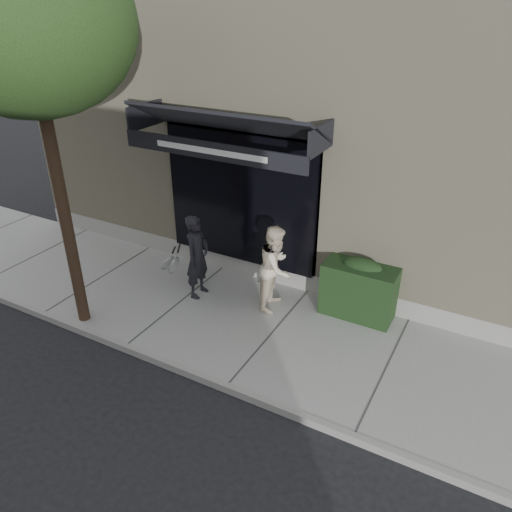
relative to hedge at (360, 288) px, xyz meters
The scene contains 8 objects.
ground 1.79m from the hedge, 131.35° to the right, with size 80.00×80.00×0.00m, color black.
sidewalk 1.77m from the hedge, 131.35° to the right, with size 20.00×3.00×0.12m, color gray.
curb 3.07m from the hedge, 111.45° to the right, with size 20.00×0.10×0.14m, color gray.
building_facade 4.39m from the hedge, 106.65° to the left, with size 14.30×8.04×5.64m.
hedge is the anchor object (origin of this frame).
street_tree 6.61m from the hedge, 149.33° to the right, with size 3.00×3.00×6.28m.
pedestrian_front 3.07m from the hedge, 163.65° to the right, with size 0.78×0.82×1.66m.
pedestrian_back 1.55m from the hedge, 161.21° to the right, with size 0.70×0.86×1.63m.
Camera 1 is at (3.14, -6.37, 5.38)m, focal length 35.00 mm.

